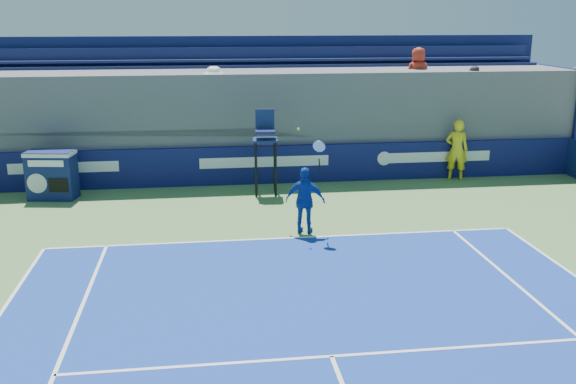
{
  "coord_description": "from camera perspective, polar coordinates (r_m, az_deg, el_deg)",
  "views": [
    {
      "loc": [
        -1.82,
        -2.26,
        5.06
      ],
      "look_at": [
        0.0,
        11.5,
        1.25
      ],
      "focal_mm": 40.0,
      "sensor_mm": 36.0,
      "label": 1
    }
  ],
  "objects": [
    {
      "name": "ball_person",
      "position": [
        21.02,
        14.76,
        3.65
      ],
      "size": [
        0.82,
        0.68,
        1.94
      ],
      "primitive_type": "imported",
      "rotation": [
        0.0,
        0.0,
        2.78
      ],
      "color": "yellow",
      "rests_on": "apron"
    },
    {
      "name": "back_hoarding",
      "position": [
        19.95,
        -2.11,
        2.42
      ],
      "size": [
        20.4,
        0.21,
        1.2
      ],
      "color": "#0D114D",
      "rests_on": "ground"
    },
    {
      "name": "match_clock",
      "position": [
        19.4,
        -20.26,
        1.53
      ],
      "size": [
        1.42,
        0.92,
        1.4
      ],
      "color": "#0F1A4F",
      "rests_on": "ground"
    },
    {
      "name": "umpire_chair",
      "position": [
        18.56,
        -2.03,
        4.37
      ],
      "size": [
        0.75,
        0.75,
        2.48
      ],
      "color": "black",
      "rests_on": "ground"
    },
    {
      "name": "tennis_player",
      "position": [
        15.27,
        1.55,
        -0.75
      ],
      "size": [
        1.02,
        0.71,
        2.57
      ],
      "color": "#123B9A",
      "rests_on": "apron"
    },
    {
      "name": "stadium_seating",
      "position": [
        21.72,
        -2.65,
        6.8
      ],
      "size": [
        21.0,
        4.05,
        4.4
      ],
      "color": "#525257",
      "rests_on": "ground"
    }
  ]
}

